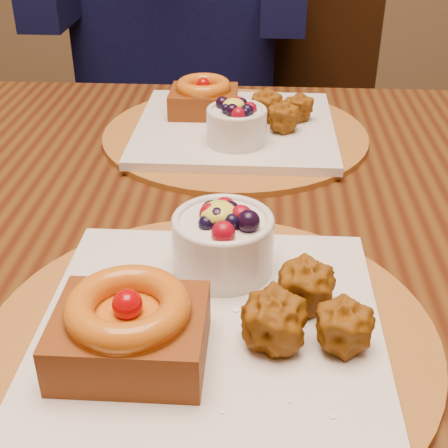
{
  "coord_description": "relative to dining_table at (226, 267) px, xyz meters",
  "views": [
    {
      "loc": [
        0.1,
        -0.67,
        1.11
      ],
      "look_at": [
        0.08,
        -0.21,
        0.84
      ],
      "focal_mm": 50.0,
      "sensor_mm": 36.0,
      "label": 1
    }
  ],
  "objects": [
    {
      "name": "dining_table",
      "position": [
        0.0,
        0.0,
        0.0
      ],
      "size": [
        1.6,
        0.9,
        0.76
      ],
      "color": "#39170A",
      "rests_on": "ground"
    },
    {
      "name": "place_setting_near",
      "position": [
        -0.0,
        -0.21,
        0.1
      ],
      "size": [
        0.38,
        0.38,
        0.09
      ],
      "color": "brown",
      "rests_on": "dining_table"
    },
    {
      "name": "place_setting_far",
      "position": [
        -0.0,
        0.22,
        0.1
      ],
      "size": [
        0.38,
        0.38,
        0.08
      ],
      "color": "brown",
      "rests_on": "dining_table"
    },
    {
      "name": "chair_far",
      "position": [
        0.07,
        0.83,
        -0.17
      ],
      "size": [
        0.55,
        0.55,
        0.92
      ],
      "rotation": [
        0.0,
        0.0,
        -0.26
      ],
      "color": "black",
      "rests_on": "ground"
    }
  ]
}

